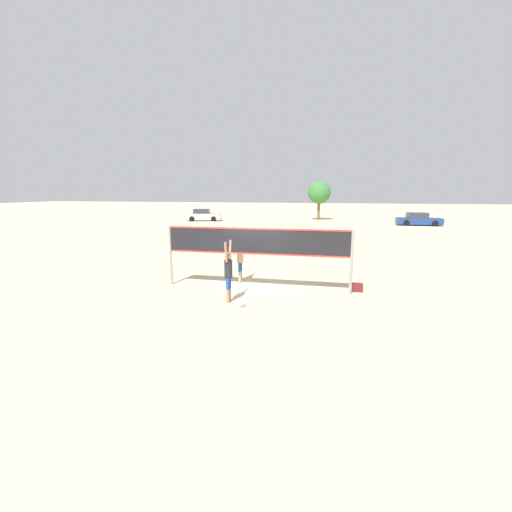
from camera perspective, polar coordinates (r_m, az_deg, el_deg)
The scene contains 9 objects.
ground_plane at distance 13.64m, azimuth 0.00°, elevation -5.53°, with size 200.00×200.00×0.00m, color beige.
volleyball_net at distance 13.26m, azimuth 0.00°, elevation 1.72°, with size 7.32×0.11×2.43m.
player_spiker at distance 11.83m, azimuth -4.63°, elevation -2.40°, with size 0.28×0.71×2.17m.
player_blocker at distance 14.42m, azimuth -2.66°, elevation -0.05°, with size 0.28×0.70×2.13m.
volleyball at distance 11.63m, azimuth -2.44°, elevation -7.85°, with size 0.24×0.24×0.24m.
gear_bag at distance 13.88m, azimuth 16.56°, elevation -5.04°, with size 0.39×0.31×0.31m.
parked_car_near at distance 45.41m, azimuth -8.79°, elevation 6.68°, with size 4.75×2.71×1.54m.
parked_car_mid at distance 42.98m, azimuth 25.45°, elevation 5.48°, with size 4.77×1.89×1.44m.
tree_left_cluster at distance 46.89m, azimuth 10.49°, elevation 10.32°, with size 3.00×3.00×5.13m.
Camera 1 is at (2.75, -12.80, 3.83)m, focal length 24.00 mm.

